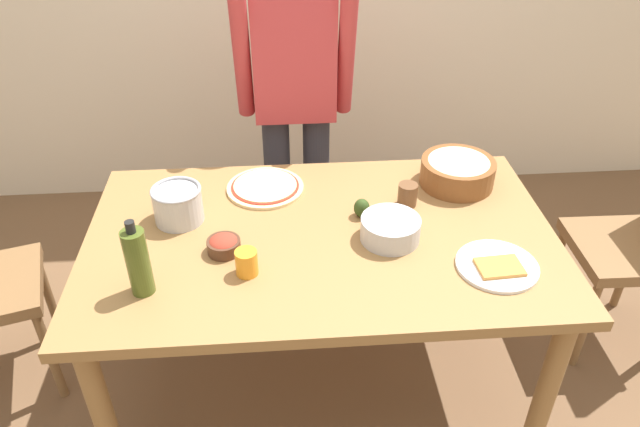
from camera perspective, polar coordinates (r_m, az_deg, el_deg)
ground at (r=2.58m, az=0.09°, el=-15.58°), size 8.00×8.00×0.00m
dining_table at (r=2.11m, az=0.10°, el=-3.92°), size 1.60×0.96×0.76m
person_cook at (r=2.62m, az=-2.38°, el=11.13°), size 0.49×0.25×1.62m
pizza_raw_on_board at (r=2.29m, az=-5.20°, el=2.50°), size 0.29×0.29×0.02m
plate_with_slice at (r=1.99m, az=16.44°, el=-4.78°), size 0.26×0.26×0.02m
popcorn_bowl at (r=2.35m, az=12.89°, el=4.05°), size 0.28×0.28×0.11m
mixing_bowl_steel at (r=2.02m, az=6.67°, el=-1.48°), size 0.20×0.20×0.08m
small_sauce_bowl at (r=1.99m, az=-9.09°, el=-2.93°), size 0.11×0.11×0.06m
olive_oil_bottle at (r=1.84m, az=-16.85°, el=-4.37°), size 0.07×0.07×0.26m
steel_pot at (r=2.14m, az=-13.30°, el=0.87°), size 0.17×0.17×0.13m
cup_orange at (r=1.88m, az=-6.96°, el=-4.63°), size 0.07×0.07×0.08m
cup_small_brown at (r=2.20m, az=8.28°, el=1.77°), size 0.07×0.07×0.08m
avocado at (r=2.13m, az=3.97°, el=0.53°), size 0.06×0.06×0.07m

